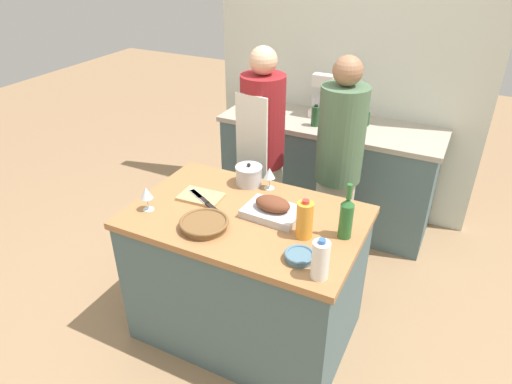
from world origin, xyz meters
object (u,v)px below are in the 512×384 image
object	(u,v)px
person_cook_aproned	(262,148)
milk_jug	(320,260)
wine_glass_right	(270,174)
condiment_bottle_short	(316,116)
stock_pot	(249,175)
condiment_bottle_tall	(367,118)
wicker_basket	(204,224)
wine_glass_left	(146,194)
knife_chef	(205,201)
mixing_bowl	(299,256)
juice_jug	(305,220)
person_cook_guest	(339,163)
cutting_board	(201,197)
wine_bottle_green	(346,217)
stand_mixer	(322,100)
roasting_pan	(273,209)
knife_paring	(200,197)

from	to	relation	value
person_cook_aproned	milk_jug	bearing A→B (deg)	-48.33
wine_glass_right	condiment_bottle_short	xyz separation A→B (m)	(-0.09, 1.04, 0.00)
stock_pot	condiment_bottle_tall	bearing A→B (deg)	71.51
person_cook_aproned	wicker_basket	bearing A→B (deg)	-76.85
wine_glass_left	knife_chef	world-z (taller)	wine_glass_left
wine_glass_right	mixing_bowl	bearing A→B (deg)	-53.20
mixing_bowl	milk_jug	world-z (taller)	milk_jug
milk_jug	wine_glass_left	xyz separation A→B (m)	(-1.06, 0.11, 0.01)
juice_jug	person_cook_guest	size ratio (longest dim) A/B	0.14
cutting_board	mixing_bowl	distance (m)	0.79
wine_bottle_green	wine_glass_left	distance (m)	1.10
knife_chef	stand_mixer	distance (m)	1.60
stock_pot	wine_glass_left	distance (m)	0.64
stock_pot	wine_bottle_green	bearing A→B (deg)	-21.63
knife_chef	condiment_bottle_tall	xyz separation A→B (m)	(0.53, 1.56, 0.06)
wicker_basket	person_cook_guest	xyz separation A→B (m)	(0.41, 1.04, -0.01)
milk_jug	stand_mixer	size ratio (longest dim) A/B	0.59
stand_mixer	person_cook_guest	world-z (taller)	person_cook_guest
juice_jug	mixing_bowl	bearing A→B (deg)	-74.81
wicker_basket	person_cook_guest	distance (m)	1.11
knife_chef	person_cook_aproned	world-z (taller)	person_cook_aproned
roasting_pan	condiment_bottle_short	size ratio (longest dim) A/B	1.84
condiment_bottle_tall	knife_chef	bearing A→B (deg)	-108.64
wine_bottle_green	mixing_bowl	bearing A→B (deg)	-115.67
wicker_basket	knife_paring	bearing A→B (deg)	127.00
condiment_bottle_tall	mixing_bowl	bearing A→B (deg)	-85.24
person_cook_guest	wine_glass_right	bearing A→B (deg)	-128.03
person_cook_guest	wine_bottle_green	bearing A→B (deg)	-78.56
roasting_pan	knife_paring	world-z (taller)	roasting_pan
wicker_basket	wine_glass_left	bearing A→B (deg)	178.15
condiment_bottle_tall	cutting_board	bearing A→B (deg)	-111.23
cutting_board	milk_jug	xyz separation A→B (m)	(0.86, -0.36, 0.09)
juice_jug	wine_glass_left	distance (m)	0.90
cutting_board	wine_glass_left	xyz separation A→B (m)	(-0.20, -0.24, 0.10)
knife_chef	person_cook_guest	world-z (taller)	person_cook_guest
wine_glass_right	person_cook_guest	xyz separation A→B (m)	(0.28, 0.49, -0.08)
stand_mixer	knife_chef	bearing A→B (deg)	-95.17
mixing_bowl	person_cook_guest	size ratio (longest dim) A/B	0.09
milk_jug	wine_glass_right	bearing A→B (deg)	130.70
juice_jug	wine_glass_left	world-z (taller)	juice_jug
juice_jug	knife_paring	world-z (taller)	juice_jug
juice_jug	condiment_bottle_tall	size ratio (longest dim) A/B	1.67
wine_bottle_green	wicker_basket	bearing A→B (deg)	-159.54
cutting_board	wine_bottle_green	bearing A→B (deg)	0.14
wine_bottle_green	knife_chef	world-z (taller)	wine_bottle_green
mixing_bowl	person_cook_aproned	world-z (taller)	person_cook_aproned
condiment_bottle_tall	person_cook_guest	world-z (taller)	person_cook_guest
wine_glass_left	knife_chef	bearing A→B (deg)	36.71
wine_glass_right	stand_mixer	bearing A→B (deg)	94.97
cutting_board	wine_bottle_green	world-z (taller)	wine_bottle_green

